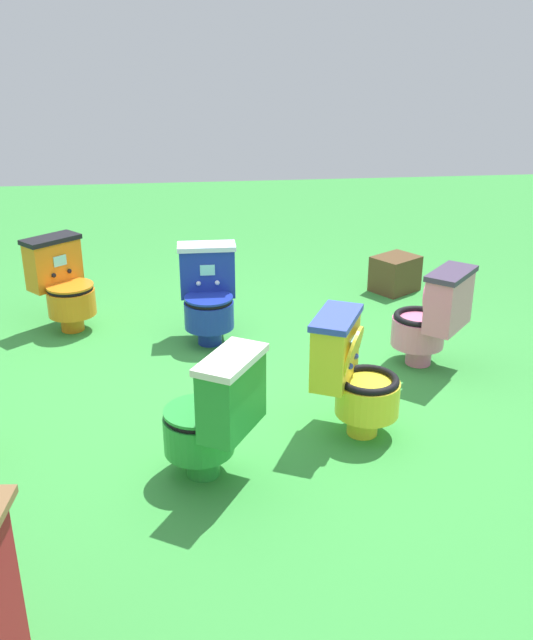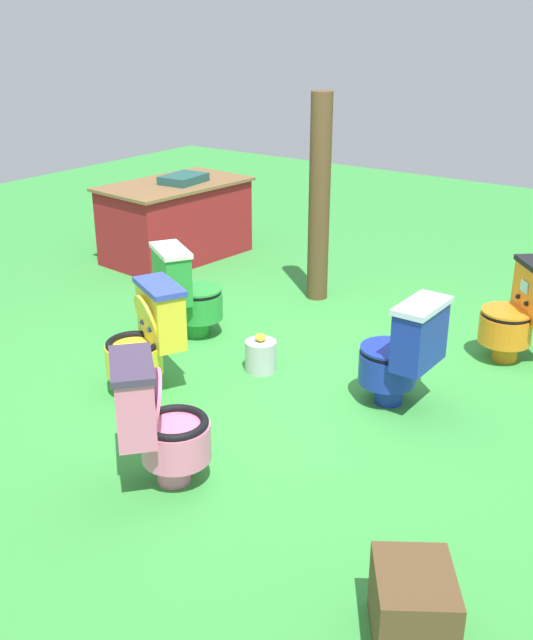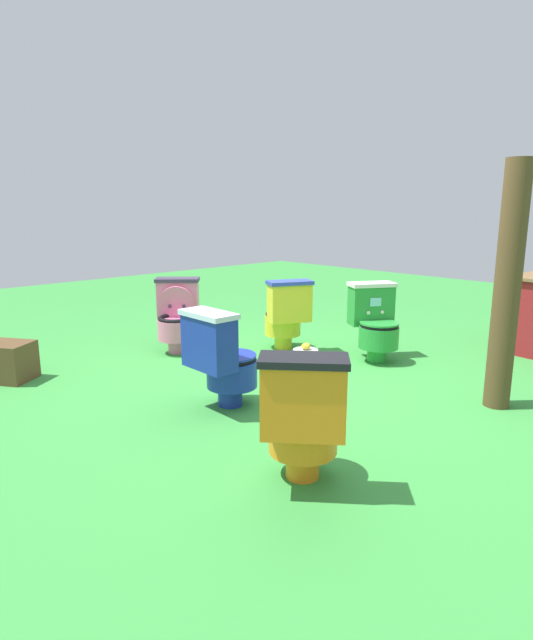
% 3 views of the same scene
% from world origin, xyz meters
% --- Properties ---
extents(ground, '(14.00, 14.00, 0.00)m').
position_xyz_m(ground, '(0.00, 0.00, 0.00)').
color(ground, green).
extents(toilet_pink, '(0.63, 0.63, 0.73)m').
position_xyz_m(toilet_pink, '(-1.41, -0.13, 0.37)').
color(toilet_pink, pink).
rests_on(toilet_pink, ground).
extents(toilet_yellow, '(0.62, 0.58, 0.73)m').
position_xyz_m(toilet_yellow, '(-0.66, 0.67, 0.37)').
color(toilet_yellow, yellow).
rests_on(toilet_yellow, ground).
extents(toilet_blue, '(0.44, 0.50, 0.73)m').
position_xyz_m(toilet_blue, '(0.10, -0.78, 0.37)').
color(toilet_blue, '#192D9E').
rests_on(toilet_blue, ground).
extents(toilet_orange, '(0.63, 0.63, 0.73)m').
position_xyz_m(toilet_orange, '(1.22, -1.15, 0.37)').
color(toilet_orange, orange).
rests_on(toilet_orange, ground).
extents(toilet_green, '(0.63, 0.60, 0.73)m').
position_xyz_m(toilet_green, '(0.15, 1.04, 0.37)').
color(toilet_green, green).
rests_on(toilet_green, ground).
extents(vendor_table, '(1.54, 1.00, 0.85)m').
position_xyz_m(vendor_table, '(1.62, 2.48, 0.39)').
color(vendor_table, maroon).
rests_on(vendor_table, ground).
extents(wooden_post, '(0.18, 0.18, 1.75)m').
position_xyz_m(wooden_post, '(1.47, 0.69, 0.88)').
color(wooden_post, brown).
rests_on(wooden_post, ground).
extents(small_crate, '(0.49, 0.47, 0.32)m').
position_xyz_m(small_crate, '(-1.62, -1.69, 0.16)').
color(small_crate, brown).
rests_on(small_crate, ground).
extents(lemon_bucket, '(0.22, 0.22, 0.28)m').
position_xyz_m(lemon_bucket, '(0.00, 0.23, 0.12)').
color(lemon_bucket, '#B7B7BF').
rests_on(lemon_bucket, ground).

